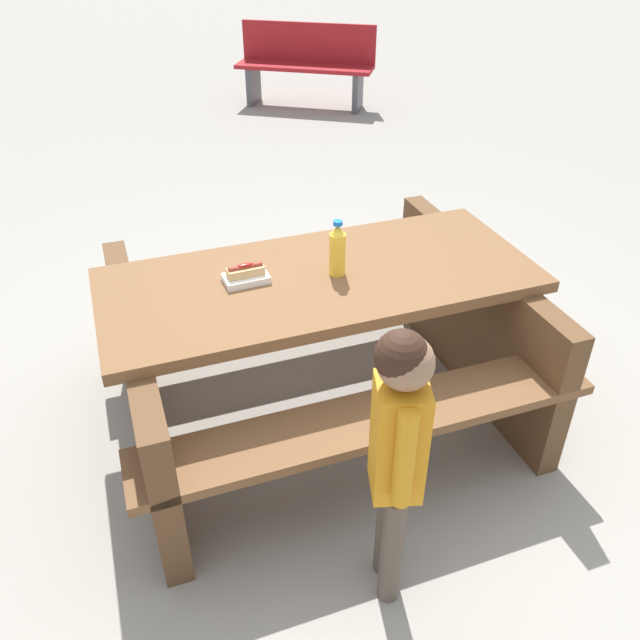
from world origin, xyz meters
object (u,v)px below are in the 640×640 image
soda_bottle (337,250)px  park_bench_near (306,63)px  picnic_table (320,335)px  hotdog_tray (246,275)px  child_in_coat (398,440)px

soda_bottle → park_bench_near: soda_bottle is taller
park_bench_near → soda_bottle: bearing=65.8°
soda_bottle → park_bench_near: (-2.12, -4.71, -0.41)m
picnic_table → soda_bottle: soda_bottle is taller
hotdog_tray → child_in_coat: bearing=95.5°
hotdog_tray → child_in_coat: size_ratio=0.17×
picnic_table → child_in_coat: child_in_coat is taller
picnic_table → hotdog_tray: 0.45m
picnic_table → soda_bottle: size_ratio=8.16×
child_in_coat → park_bench_near: bearing=-113.1°
hotdog_tray → park_bench_near: 5.23m
picnic_table → soda_bottle: bearing=160.7°
hotdog_tray → child_in_coat: child_in_coat is taller
soda_bottle → park_bench_near: 5.18m
child_in_coat → hotdog_tray: bearing=-84.5°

